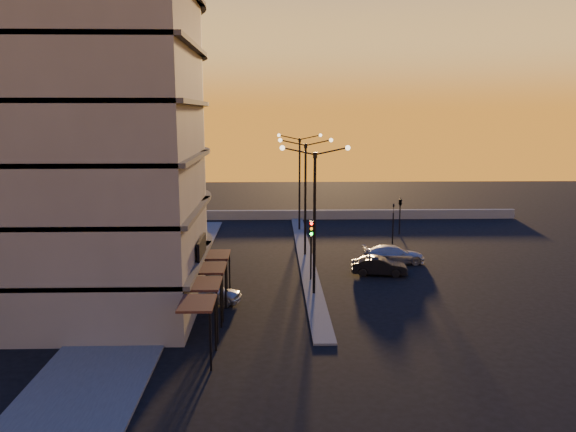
# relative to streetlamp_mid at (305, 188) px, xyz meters

# --- Properties ---
(ground) EXTENTS (120.00, 120.00, 0.00)m
(ground) POSITION_rel_streetlamp_mid_xyz_m (0.00, -10.00, -5.59)
(ground) COLOR black
(ground) RESTS_ON ground
(sidewalk_west) EXTENTS (5.00, 40.00, 0.12)m
(sidewalk_west) POSITION_rel_streetlamp_mid_xyz_m (-10.50, -6.00, -5.53)
(sidewalk_west) COLOR #52524F
(sidewalk_west) RESTS_ON ground
(median) EXTENTS (1.20, 36.00, 0.12)m
(median) POSITION_rel_streetlamp_mid_xyz_m (0.00, 0.00, -5.53)
(median) COLOR #52524F
(median) RESTS_ON ground
(parapet) EXTENTS (44.00, 0.50, 1.00)m
(parapet) POSITION_rel_streetlamp_mid_xyz_m (2.00, 16.00, -5.09)
(parapet) COLOR slate
(parapet) RESTS_ON ground
(building) EXTENTS (14.35, 17.08, 25.00)m
(building) POSITION_rel_streetlamp_mid_xyz_m (-14.00, -9.97, 6.32)
(building) COLOR slate
(building) RESTS_ON ground
(streetlamp_near) EXTENTS (4.32, 0.32, 9.51)m
(streetlamp_near) POSITION_rel_streetlamp_mid_xyz_m (0.00, -10.00, 0.00)
(streetlamp_near) COLOR black
(streetlamp_near) RESTS_ON ground
(streetlamp_mid) EXTENTS (4.32, 0.32, 9.51)m
(streetlamp_mid) POSITION_rel_streetlamp_mid_xyz_m (0.00, 0.00, 0.00)
(streetlamp_mid) COLOR black
(streetlamp_mid) RESTS_ON ground
(streetlamp_far) EXTENTS (4.32, 0.32, 9.51)m
(streetlamp_far) POSITION_rel_streetlamp_mid_xyz_m (0.00, 10.00, 0.00)
(streetlamp_far) COLOR black
(streetlamp_far) RESTS_ON ground
(traffic_light_main) EXTENTS (0.28, 0.44, 4.25)m
(traffic_light_main) POSITION_rel_streetlamp_mid_xyz_m (0.00, -7.13, -2.70)
(traffic_light_main) COLOR black
(traffic_light_main) RESTS_ON ground
(signal_east_a) EXTENTS (0.13, 0.16, 3.60)m
(signal_east_a) POSITION_rel_streetlamp_mid_xyz_m (8.00, 4.00, -3.66)
(signal_east_a) COLOR black
(signal_east_a) RESTS_ON ground
(signal_east_b) EXTENTS (0.42, 1.99, 3.60)m
(signal_east_b) POSITION_rel_streetlamp_mid_xyz_m (9.50, 8.00, -2.49)
(signal_east_b) COLOR black
(signal_east_b) RESTS_ON ground
(car_hatchback) EXTENTS (4.15, 2.39, 1.33)m
(car_hatchback) POSITION_rel_streetlamp_mid_xyz_m (-6.50, -11.28, -4.93)
(car_hatchback) COLOR #B0B2B8
(car_hatchback) RESTS_ON ground
(car_sedan) EXTENTS (4.10, 1.87, 1.30)m
(car_sedan) POSITION_rel_streetlamp_mid_xyz_m (5.00, -5.65, -4.94)
(car_sedan) COLOR black
(car_sedan) RESTS_ON ground
(car_wagon) EXTENTS (4.83, 2.15, 1.38)m
(car_wagon) POSITION_rel_streetlamp_mid_xyz_m (6.72, -2.48, -4.90)
(car_wagon) COLOR #AAADB2
(car_wagon) RESTS_ON ground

